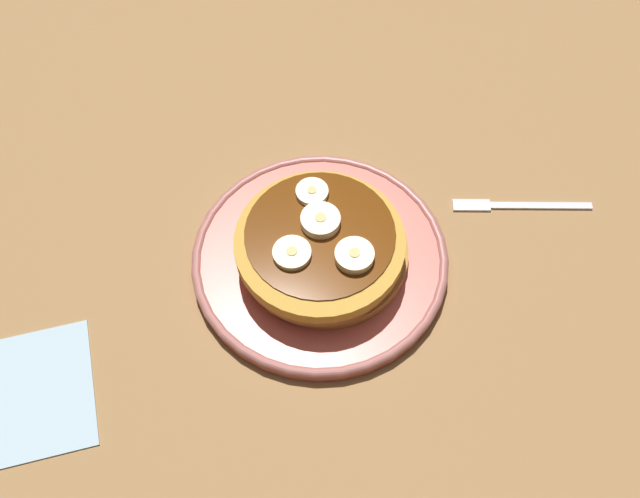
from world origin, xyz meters
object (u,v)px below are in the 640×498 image
(banana_slice_3, at_px, (292,253))
(fork, at_px, (514,205))
(napkin, at_px, (23,396))
(banana_slice_0, at_px, (318,221))
(banana_slice_1, at_px, (354,256))
(pancake_stack, at_px, (324,247))
(banana_slice_2, at_px, (312,192))
(plate, at_px, (320,259))

(banana_slice_3, distance_m, fork, 0.23)
(napkin, bearing_deg, banana_slice_0, 31.75)
(banana_slice_1, bearing_deg, napkin, -157.32)
(banana_slice_0, relative_size, banana_slice_3, 1.05)
(pancake_stack, bearing_deg, banana_slice_1, -38.97)
(banana_slice_0, relative_size, napkin, 0.31)
(pancake_stack, height_order, napkin, pancake_stack)
(fork, bearing_deg, napkin, -153.95)
(banana_slice_1, bearing_deg, banana_slice_3, 178.58)
(pancake_stack, relative_size, banana_slice_0, 4.52)
(pancake_stack, height_order, banana_slice_0, banana_slice_0)
(banana_slice_0, height_order, banana_slice_3, banana_slice_0)
(pancake_stack, bearing_deg, fork, 22.03)
(pancake_stack, distance_m, banana_slice_2, 0.05)
(plate, height_order, pancake_stack, pancake_stack)
(pancake_stack, distance_m, banana_slice_1, 0.04)
(banana_slice_0, relative_size, banana_slice_2, 1.19)
(banana_slice_0, relative_size, banana_slice_1, 1.04)
(banana_slice_2, xyz_separation_m, napkin, (-0.22, -0.17, -0.05))
(plate, distance_m, fork, 0.19)
(banana_slice_1, xyz_separation_m, banana_slice_2, (-0.04, 0.06, -0.00))
(plate, relative_size, banana_slice_0, 6.72)
(banana_slice_0, xyz_separation_m, fork, (0.18, 0.06, -0.05))
(napkin, bearing_deg, fork, 26.05)
(banana_slice_1, xyz_separation_m, napkin, (-0.26, -0.11, -0.05))
(banana_slice_2, distance_m, fork, 0.20)
(banana_slice_0, bearing_deg, fork, 17.91)
(banana_slice_0, bearing_deg, banana_slice_3, -121.64)
(napkin, height_order, fork, fork)
(pancake_stack, relative_size, napkin, 1.38)
(banana_slice_0, bearing_deg, banana_slice_1, -46.88)
(napkin, bearing_deg, plate, 29.67)
(banana_slice_2, relative_size, banana_slice_3, 0.89)
(banana_slice_2, height_order, banana_slice_3, same)
(pancake_stack, relative_size, banana_slice_3, 4.77)
(banana_slice_0, xyz_separation_m, banana_slice_1, (0.03, -0.03, -0.00))
(plate, bearing_deg, banana_slice_3, -135.08)
(plate, height_order, banana_slice_2, banana_slice_2)
(plate, relative_size, banana_slice_1, 6.96)
(banana_slice_2, bearing_deg, napkin, -142.43)
(pancake_stack, distance_m, banana_slice_0, 0.03)
(fork, bearing_deg, banana_slice_2, -171.36)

